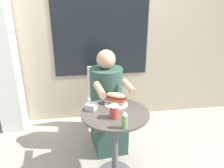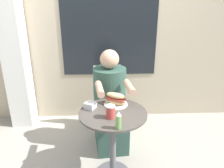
{
  "view_description": "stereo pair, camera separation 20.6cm",
  "coord_description": "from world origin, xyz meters",
  "px_view_note": "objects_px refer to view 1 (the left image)",
  "views": [
    {
      "loc": [
        -0.29,
        -1.71,
        1.64
      ],
      "look_at": [
        0.0,
        0.19,
        0.9
      ],
      "focal_mm": 35.0,
      "sensor_mm": 36.0,
      "label": 1
    },
    {
      "loc": [
        -0.08,
        -1.73,
        1.64
      ],
      "look_at": [
        0.0,
        0.19,
        0.9
      ],
      "focal_mm": 35.0,
      "sensor_mm": 36.0,
      "label": 2
    }
  ],
  "objects_px": {
    "sandwich_on_plate": "(116,100)",
    "cafe_table": "(115,131)",
    "seated_diner": "(107,107)",
    "drink_cup": "(114,112)",
    "condiment_bottle": "(125,120)",
    "diner_chair": "(103,93)"
  },
  "relations": [
    {
      "from": "diner_chair",
      "to": "condiment_bottle",
      "type": "distance_m",
      "value": 1.15
    },
    {
      "from": "sandwich_on_plate",
      "to": "condiment_bottle",
      "type": "distance_m",
      "value": 0.42
    },
    {
      "from": "diner_chair",
      "to": "sandwich_on_plate",
      "type": "bearing_deg",
      "value": 88.08
    },
    {
      "from": "diner_chair",
      "to": "drink_cup",
      "type": "height_order",
      "value": "diner_chair"
    },
    {
      "from": "diner_chair",
      "to": "drink_cup",
      "type": "relative_size",
      "value": 7.55
    },
    {
      "from": "drink_cup",
      "to": "sandwich_on_plate",
      "type": "bearing_deg",
      "value": 76.33
    },
    {
      "from": "drink_cup",
      "to": "condiment_bottle",
      "type": "height_order",
      "value": "condiment_bottle"
    },
    {
      "from": "seated_diner",
      "to": "condiment_bottle",
      "type": "xyz_separation_m",
      "value": [
        0.04,
        -0.77,
        0.28
      ]
    },
    {
      "from": "condiment_bottle",
      "to": "sandwich_on_plate",
      "type": "bearing_deg",
      "value": 89.48
    },
    {
      "from": "cafe_table",
      "to": "drink_cup",
      "type": "bearing_deg",
      "value": -104.93
    },
    {
      "from": "seated_diner",
      "to": "drink_cup",
      "type": "distance_m",
      "value": 0.65
    },
    {
      "from": "cafe_table",
      "to": "sandwich_on_plate",
      "type": "distance_m",
      "value": 0.29
    },
    {
      "from": "cafe_table",
      "to": "seated_diner",
      "type": "xyz_separation_m",
      "value": [
        -0.01,
        0.5,
        -0.01
      ]
    },
    {
      "from": "seated_diner",
      "to": "sandwich_on_plate",
      "type": "xyz_separation_m",
      "value": [
        0.04,
        -0.35,
        0.26
      ]
    },
    {
      "from": "sandwich_on_plate",
      "to": "drink_cup",
      "type": "xyz_separation_m",
      "value": [
        -0.06,
        -0.25,
        0.01
      ]
    },
    {
      "from": "drink_cup",
      "to": "seated_diner",
      "type": "bearing_deg",
      "value": 88.31
    },
    {
      "from": "seated_diner",
      "to": "drink_cup",
      "type": "xyz_separation_m",
      "value": [
        -0.02,
        -0.6,
        0.26
      ]
    },
    {
      "from": "diner_chair",
      "to": "seated_diner",
      "type": "relative_size",
      "value": 0.75
    },
    {
      "from": "sandwich_on_plate",
      "to": "cafe_table",
      "type": "bearing_deg",
      "value": -102.89
    },
    {
      "from": "diner_chair",
      "to": "seated_diner",
      "type": "xyz_separation_m",
      "value": [
        0.02,
        -0.35,
        -0.02
      ]
    },
    {
      "from": "drink_cup",
      "to": "condiment_bottle",
      "type": "xyz_separation_m",
      "value": [
        0.06,
        -0.17,
        0.01
      ]
    },
    {
      "from": "seated_diner",
      "to": "drink_cup",
      "type": "height_order",
      "value": "seated_diner"
    }
  ]
}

